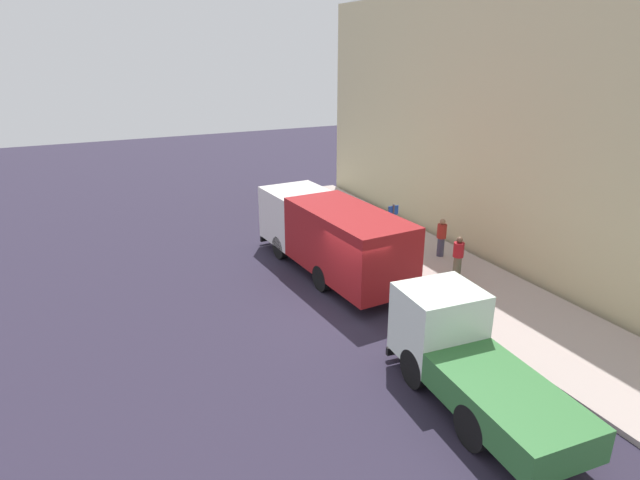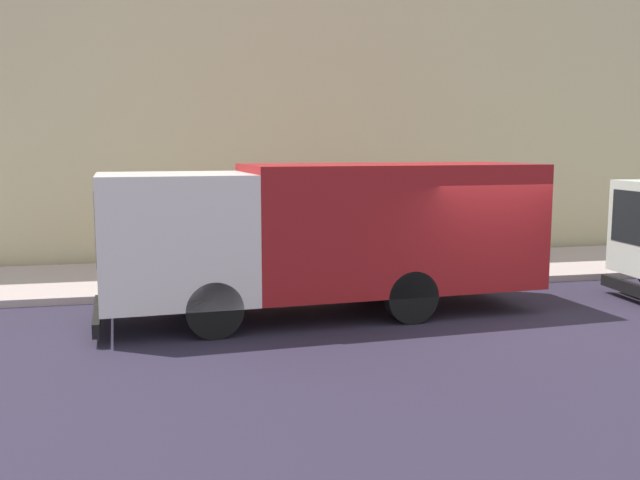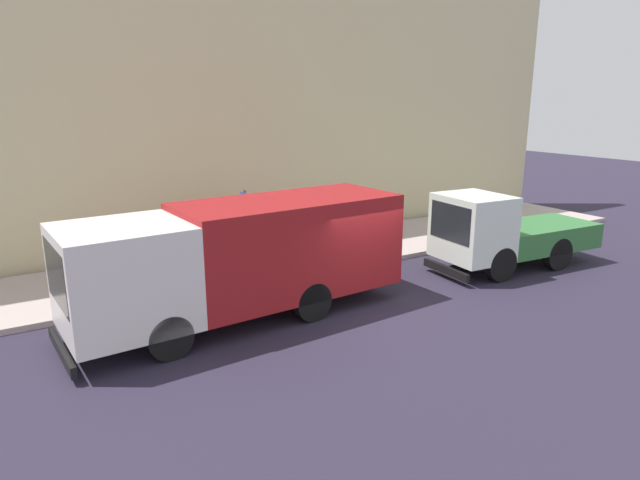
# 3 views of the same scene
# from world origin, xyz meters

# --- Properties ---
(ground) EXTENTS (80.00, 80.00, 0.00)m
(ground) POSITION_xyz_m (0.00, 0.00, 0.00)
(ground) COLOR #282234
(sidewalk) EXTENTS (4.27, 30.00, 0.16)m
(sidewalk) POSITION_xyz_m (5.14, 0.00, 0.08)
(sidewalk) COLOR #B1A09A
(sidewalk) RESTS_ON ground
(building_facade) EXTENTS (0.50, 30.00, 10.71)m
(building_facade) POSITION_xyz_m (7.77, 0.00, 5.36)
(building_facade) COLOR beige
(building_facade) RESTS_ON ground
(large_utility_truck) EXTENTS (2.99, 8.47, 2.87)m
(large_utility_truck) POSITION_xyz_m (1.12, 3.06, 1.63)
(large_utility_truck) COLOR white
(large_utility_truck) RESTS_ON ground
(small_flatbed_truck) EXTENTS (2.42, 5.83, 2.49)m
(small_flatbed_truck) POSITION_xyz_m (0.62, -5.57, 1.17)
(small_flatbed_truck) COLOR white
(small_flatbed_truck) RESTS_ON ground
(pedestrian_walking) EXTENTS (0.52, 0.52, 1.76)m
(pedestrian_walking) POSITION_xyz_m (3.86, 4.00, 1.08)
(pedestrian_walking) COLOR #544748
(pedestrian_walking) RESTS_ON sidewalk
(pedestrian_standing) EXTENTS (0.54, 0.54, 1.62)m
(pedestrian_standing) POSITION_xyz_m (5.91, 2.29, 1.00)
(pedestrian_standing) COLOR #3E4057
(pedestrian_standing) RESTS_ON sidewalk
(pedestrian_third) EXTENTS (0.44, 0.44, 1.64)m
(pedestrian_third) POSITION_xyz_m (5.08, 0.21, 1.01)
(pedestrian_third) COLOR #565640
(pedestrian_third) RESTS_ON sidewalk
(street_sign_post) EXTENTS (0.44, 0.08, 2.65)m
(street_sign_post) POSITION_xyz_m (3.30, 2.02, 1.72)
(street_sign_post) COLOR #4C5156
(street_sign_post) RESTS_ON sidewalk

